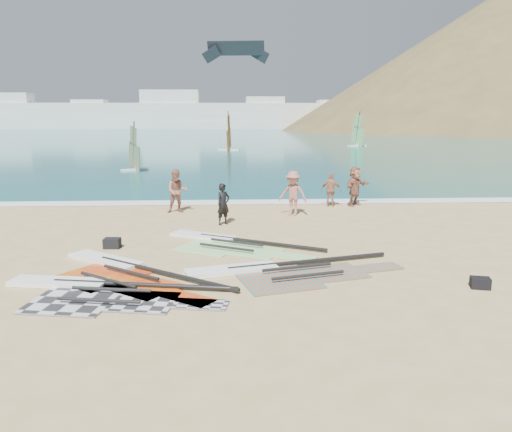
{
  "coord_description": "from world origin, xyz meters",
  "views": [
    {
      "loc": [
        -1.02,
        -12.39,
        4.33
      ],
      "look_at": [
        -0.2,
        4.0,
        1.0
      ],
      "focal_mm": 35.0,
      "sensor_mm": 36.0,
      "label": 1
    }
  ],
  "objects_px": {
    "gear_bag_far": "(480,283)",
    "rig_red": "(121,272)",
    "gear_bag_near": "(112,243)",
    "person_wetsuit": "(223,204)",
    "beachgoer_mid": "(293,193)",
    "rig_orange": "(280,272)",
    "beachgoer_back": "(331,190)",
    "beachgoer_right": "(355,186)",
    "rig_grey": "(94,292)",
    "rig_green": "(225,243)",
    "beachgoer_left": "(177,191)"
  },
  "relations": [
    {
      "from": "person_wetsuit",
      "to": "beachgoer_mid",
      "type": "distance_m",
      "value": 3.48
    },
    {
      "from": "rig_red",
      "to": "beachgoer_mid",
      "type": "distance_m",
      "value": 9.88
    },
    {
      "from": "rig_orange",
      "to": "gear_bag_far",
      "type": "xyz_separation_m",
      "value": [
        4.98,
        -1.47,
        0.09
      ]
    },
    {
      "from": "gear_bag_near",
      "to": "beachgoer_mid",
      "type": "height_order",
      "value": "beachgoer_mid"
    },
    {
      "from": "gear_bag_near",
      "to": "beachgoer_back",
      "type": "relative_size",
      "value": 0.32
    },
    {
      "from": "gear_bag_far",
      "to": "beachgoer_right",
      "type": "bearing_deg",
      "value": 91.58
    },
    {
      "from": "rig_grey",
      "to": "person_wetsuit",
      "type": "relative_size",
      "value": 3.58
    },
    {
      "from": "beachgoer_left",
      "to": "beachgoer_mid",
      "type": "height_order",
      "value": "beachgoer_mid"
    },
    {
      "from": "rig_green",
      "to": "beachgoer_right",
      "type": "relative_size",
      "value": 2.78
    },
    {
      "from": "gear_bag_far",
      "to": "person_wetsuit",
      "type": "distance_m",
      "value": 10.32
    },
    {
      "from": "rig_green",
      "to": "rig_red",
      "type": "bearing_deg",
      "value": -104.98
    },
    {
      "from": "rig_orange",
      "to": "beachgoer_back",
      "type": "relative_size",
      "value": 3.87
    },
    {
      "from": "gear_bag_far",
      "to": "beachgoer_right",
      "type": "distance_m",
      "value": 11.88
    },
    {
      "from": "rig_grey",
      "to": "rig_red",
      "type": "height_order",
      "value": "rig_red"
    },
    {
      "from": "beachgoer_left",
      "to": "beachgoer_mid",
      "type": "relative_size",
      "value": 0.99
    },
    {
      "from": "rig_grey",
      "to": "beachgoer_mid",
      "type": "distance_m",
      "value": 11.33
    },
    {
      "from": "beachgoer_left",
      "to": "beachgoer_right",
      "type": "distance_m",
      "value": 8.52
    },
    {
      "from": "beachgoer_right",
      "to": "rig_grey",
      "type": "bearing_deg",
      "value": -172.06
    },
    {
      "from": "rig_red",
      "to": "beachgoer_back",
      "type": "bearing_deg",
      "value": 88.56
    },
    {
      "from": "rig_orange",
      "to": "beachgoer_back",
      "type": "distance_m",
      "value": 10.79
    },
    {
      "from": "beachgoer_mid",
      "to": "beachgoer_back",
      "type": "height_order",
      "value": "beachgoer_mid"
    },
    {
      "from": "gear_bag_near",
      "to": "beachgoer_mid",
      "type": "distance_m",
      "value": 8.47
    },
    {
      "from": "rig_orange",
      "to": "gear_bag_far",
      "type": "bearing_deg",
      "value": -31.81
    },
    {
      "from": "rig_green",
      "to": "beachgoer_back",
      "type": "xyz_separation_m",
      "value": [
        4.99,
        6.99,
        0.76
      ]
    },
    {
      "from": "rig_red",
      "to": "person_wetsuit",
      "type": "xyz_separation_m",
      "value": [
        2.76,
        6.24,
        0.78
      ]
    },
    {
      "from": "person_wetsuit",
      "to": "beachgoer_left",
      "type": "height_order",
      "value": "beachgoer_left"
    },
    {
      "from": "beachgoer_right",
      "to": "rig_red",
      "type": "bearing_deg",
      "value": -175.06
    },
    {
      "from": "rig_green",
      "to": "beachgoer_mid",
      "type": "distance_m",
      "value": 5.8
    },
    {
      "from": "gear_bag_far",
      "to": "beachgoer_mid",
      "type": "xyz_separation_m",
      "value": [
        -3.62,
        9.61,
        0.84
      ]
    },
    {
      "from": "rig_green",
      "to": "beachgoer_left",
      "type": "bearing_deg",
      "value": 139.23
    },
    {
      "from": "rig_red",
      "to": "person_wetsuit",
      "type": "distance_m",
      "value": 6.87
    },
    {
      "from": "beachgoer_mid",
      "to": "beachgoer_right",
      "type": "height_order",
      "value": "beachgoer_mid"
    },
    {
      "from": "beachgoer_mid",
      "to": "beachgoer_back",
      "type": "relative_size",
      "value": 1.2
    },
    {
      "from": "beachgoer_back",
      "to": "beachgoer_mid",
      "type": "bearing_deg",
      "value": 63.01
    },
    {
      "from": "rig_green",
      "to": "beachgoer_right",
      "type": "distance_m",
      "value": 9.52
    },
    {
      "from": "rig_green",
      "to": "rig_red",
      "type": "xyz_separation_m",
      "value": [
        -2.87,
        -3.03,
        0.0
      ]
    },
    {
      "from": "beachgoer_mid",
      "to": "beachgoer_back",
      "type": "xyz_separation_m",
      "value": [
        2.09,
        2.05,
        -0.17
      ]
    },
    {
      "from": "rig_grey",
      "to": "rig_red",
      "type": "relative_size",
      "value": 1.13
    },
    {
      "from": "rig_orange",
      "to": "beachgoer_mid",
      "type": "xyz_separation_m",
      "value": [
        1.36,
        8.14,
        0.93
      ]
    },
    {
      "from": "gear_bag_near",
      "to": "beachgoer_mid",
      "type": "bearing_deg",
      "value": 37.91
    },
    {
      "from": "gear_bag_far",
      "to": "person_wetsuit",
      "type": "bearing_deg",
      "value": 130.09
    },
    {
      "from": "gear_bag_near",
      "to": "beachgoer_back",
      "type": "bearing_deg",
      "value": 39.59
    },
    {
      "from": "rig_green",
      "to": "rig_orange",
      "type": "relative_size",
      "value": 0.85
    },
    {
      "from": "gear_bag_near",
      "to": "person_wetsuit",
      "type": "xyz_separation_m",
      "value": [
        3.64,
        3.45,
        0.67
      ]
    },
    {
      "from": "gear_bag_far",
      "to": "beachgoer_back",
      "type": "distance_m",
      "value": 11.78
    },
    {
      "from": "rig_grey",
      "to": "beachgoer_left",
      "type": "distance_m",
      "value": 10.53
    },
    {
      "from": "beachgoer_left",
      "to": "beachgoer_right",
      "type": "bearing_deg",
      "value": 1.33
    },
    {
      "from": "beachgoer_left",
      "to": "rig_grey",
      "type": "bearing_deg",
      "value": -102.8
    },
    {
      "from": "gear_bag_near",
      "to": "rig_orange",
      "type": "bearing_deg",
      "value": -29.28
    },
    {
      "from": "gear_bag_far",
      "to": "rig_red",
      "type": "bearing_deg",
      "value": 170.09
    }
  ]
}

